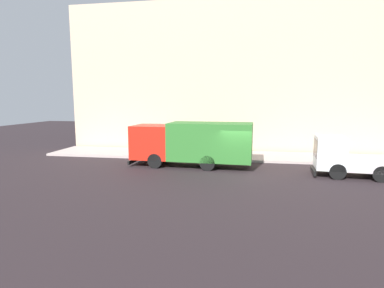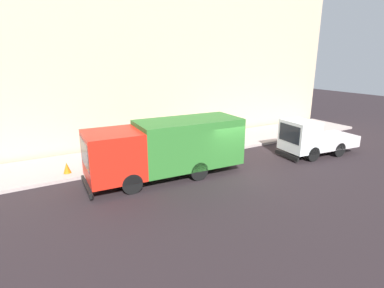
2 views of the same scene
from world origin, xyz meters
TOP-DOWN VIEW (x-y plane):
  - ground at (0.00, 0.00)m, footprint 80.00×80.00m
  - sidewalk at (5.04, 0.00)m, footprint 4.08×30.00m
  - building_facade at (7.58, 0.00)m, footprint 0.50×30.00m
  - large_utility_truck at (1.18, 3.17)m, footprint 2.84×7.97m
  - small_flatbed_truck at (-0.09, -6.05)m, footprint 2.50×5.14m
  - pedestrian_walking at (3.69, 6.47)m, footprint 0.46×0.46m
  - traffic_cone_orange at (3.83, 7.58)m, footprint 0.39×0.39m

SIDE VIEW (x-z plane):
  - ground at x=0.00m, z-range 0.00..0.00m
  - sidewalk at x=5.04m, z-range 0.00..0.16m
  - traffic_cone_orange at x=3.83m, z-range 0.16..0.72m
  - pedestrian_walking at x=3.69m, z-range 0.20..1.77m
  - small_flatbed_truck at x=-0.09m, z-range -0.09..2.18m
  - large_utility_truck at x=1.18m, z-range 0.17..3.03m
  - building_facade at x=7.58m, z-range 0.00..12.39m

